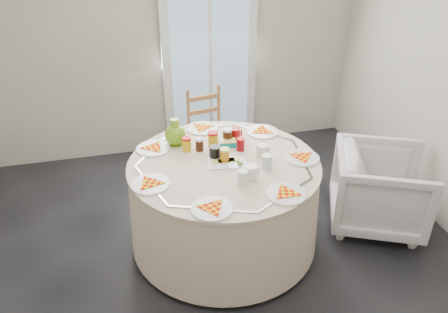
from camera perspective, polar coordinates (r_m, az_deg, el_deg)
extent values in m
plane|color=black|center=(3.46, -1.05, -14.15)|extent=(4.00, 4.00, 0.00)
cube|color=#BCB5A3|center=(4.59, -7.17, 15.74)|extent=(4.00, 0.02, 2.60)
cube|color=silver|center=(4.68, -1.91, 13.03)|extent=(1.00, 0.08, 2.10)
cylinder|color=beige|center=(3.45, 0.00, -6.13)|extent=(1.48, 1.48, 0.75)
imported|color=silver|center=(3.87, 19.80, -3.44)|extent=(0.93, 0.95, 0.75)
cube|color=#0A968B|center=(3.46, 0.49, 1.94)|extent=(0.14, 0.11, 0.05)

